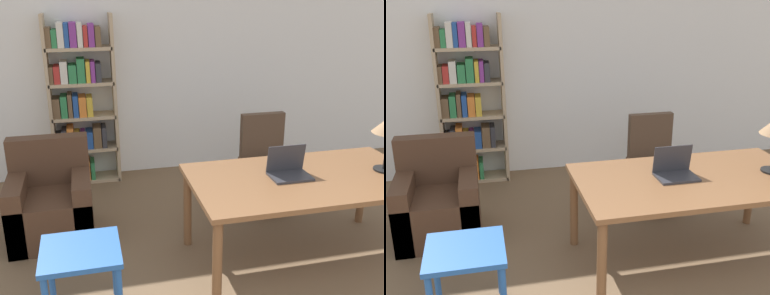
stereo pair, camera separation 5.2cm
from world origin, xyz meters
TOP-DOWN VIEW (x-y plane):
  - wall_back at (0.00, 4.53)m, footprint 8.00×0.06m
  - desk at (0.69, 2.22)m, footprint 1.84×1.02m
  - laptop at (0.56, 2.27)m, footprint 0.32×0.23m
  - office_chair at (0.80, 3.26)m, footprint 0.54×0.54m
  - side_table_blue at (-1.07, 1.91)m, footprint 0.52×0.49m
  - armchair at (-1.33, 3.12)m, footprint 0.72×0.69m
  - bookshelf at (-1.03, 4.34)m, footprint 0.74×0.28m

SIDE VIEW (x-z plane):
  - armchair at x=-1.33m, z-range -0.14..0.74m
  - office_chair at x=0.80m, z-range -0.05..0.90m
  - side_table_blue at x=-1.07m, z-range 0.17..0.72m
  - desk at x=0.69m, z-range 0.30..1.04m
  - laptop at x=0.56m, z-range 0.68..0.92m
  - bookshelf at x=-1.03m, z-range -0.02..1.89m
  - wall_back at x=0.00m, z-range 0.00..2.70m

